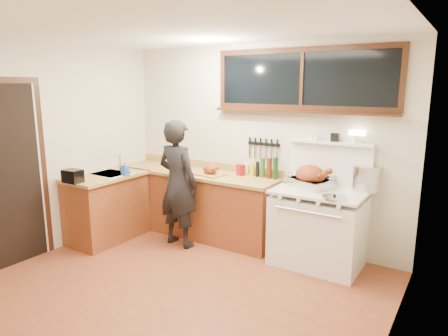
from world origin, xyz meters
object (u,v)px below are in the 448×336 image
Objects in this scene: roast_turkey at (310,178)px; vintage_stove at (318,226)px; man at (178,184)px; cutting_board at (210,171)px.

vintage_stove is at bearing -27.34° from roast_turkey.
man reaches higher than vintage_stove.
vintage_stove is at bearing 13.76° from man.
vintage_stove is 1.83m from man.
vintage_stove is 3.74× the size of cutting_board.
cutting_board is (0.24, 0.39, 0.12)m from man.
vintage_stove is 1.58m from cutting_board.
roast_turkey is (-0.15, 0.08, 0.54)m from vintage_stove.
man is 0.47m from cutting_board.
cutting_board is at bearing -175.02° from roast_turkey.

